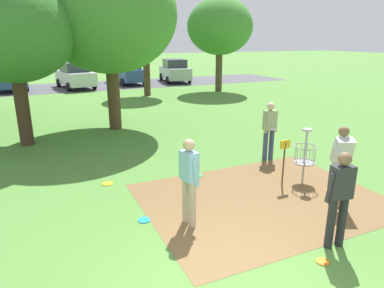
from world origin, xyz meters
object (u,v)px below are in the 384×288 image
(frisbee_mid_grass, at_px, (108,184))
(parked_car_center_left, at_px, (75,75))
(player_throwing, at_px, (341,160))
(player_foreground_watching, at_px, (270,128))
(frisbee_far_right, at_px, (144,220))
(tree_mid_left, at_px, (108,14))
(parked_car_rightmost, at_px, (175,71))
(tree_far_right, at_px, (11,30))
(parked_car_center_right, at_px, (127,72))
(parked_car_leftmost, at_px, (8,77))
(player_waiting_left, at_px, (340,195))
(disc_golf_basket, at_px, (303,154))
(player_waiting_right, at_px, (189,177))
(tree_far_left, at_px, (220,27))
(frisbee_far_left, at_px, (323,262))
(tree_mid_center, at_px, (145,31))

(frisbee_mid_grass, bearing_deg, parked_car_center_left, 85.47)
(player_throwing, xyz_separation_m, frisbee_mid_grass, (-4.36, 3.08, -0.98))
(player_foreground_watching, relative_size, frisbee_far_right, 7.09)
(tree_mid_left, height_order, parked_car_rightmost, tree_mid_left)
(tree_far_right, relative_size, parked_car_rightmost, 1.22)
(parked_car_center_left, height_order, parked_car_center_right, same)
(parked_car_leftmost, relative_size, parked_car_center_left, 0.99)
(tree_far_right, bearing_deg, parked_car_rightmost, 52.25)
(player_waiting_left, xyz_separation_m, parked_car_rightmost, (6.40, 23.28, -0.05))
(player_waiting_left, bearing_deg, parked_car_center_right, 84.07)
(disc_golf_basket, relative_size, player_foreground_watching, 0.81)
(parked_car_rightmost, bearing_deg, parked_car_center_right, 174.67)
(player_waiting_right, distance_m, tree_far_left, 18.16)
(frisbee_far_right, height_order, parked_car_center_left, parked_car_center_left)
(tree_far_left, distance_m, parked_car_center_left, 10.84)
(frisbee_far_right, distance_m, parked_car_rightmost, 22.99)
(parked_car_rightmost, bearing_deg, player_throwing, -102.91)
(frisbee_mid_grass, height_order, frisbee_far_left, same)
(tree_far_right, bearing_deg, parked_car_leftmost, 94.22)
(player_waiting_right, distance_m, parked_car_leftmost, 22.05)
(frisbee_far_right, relative_size, parked_car_leftmost, 0.05)
(disc_golf_basket, distance_m, player_waiting_left, 2.74)
(player_throwing, xyz_separation_m, tree_mid_center, (0.81, 16.14, 2.88))
(tree_far_left, distance_m, parked_car_center_right, 8.68)
(frisbee_mid_grass, distance_m, tree_mid_left, 7.09)
(player_waiting_left, height_order, frisbee_mid_grass, player_waiting_left)
(tree_far_left, distance_m, parked_car_rightmost, 7.02)
(player_foreground_watching, bearing_deg, player_waiting_right, -146.26)
(player_waiting_left, distance_m, parked_car_center_left, 22.74)
(disc_golf_basket, distance_m, tree_mid_center, 15.33)
(player_foreground_watching, relative_size, player_waiting_left, 1.00)
(player_throwing, relative_size, parked_car_center_right, 0.39)
(player_throwing, xyz_separation_m, parked_car_center_left, (-2.90, 21.47, -0.06))
(frisbee_far_right, distance_m, tree_mid_left, 8.77)
(frisbee_far_right, distance_m, tree_far_left, 18.36)
(player_foreground_watching, height_order, tree_mid_left, tree_mid_left)
(player_waiting_right, bearing_deg, disc_golf_basket, 11.12)
(parked_car_leftmost, bearing_deg, tree_far_left, -25.87)
(tree_far_right, bearing_deg, frisbee_far_left, -64.64)
(frisbee_far_right, relative_size, tree_mid_left, 0.04)
(player_throwing, xyz_separation_m, player_waiting_right, (-3.30, 0.50, -0.02))
(frisbee_mid_grass, xyz_separation_m, tree_mid_center, (5.16, 13.06, 3.86))
(tree_mid_left, height_order, parked_car_center_right, tree_mid_left)
(parked_car_center_right, bearing_deg, parked_car_leftmost, -178.47)
(player_waiting_left, distance_m, parked_car_center_right, 23.78)
(parked_car_center_right, bearing_deg, disc_golf_basket, -92.96)
(player_waiting_left, relative_size, parked_car_leftmost, 0.39)
(parked_car_leftmost, distance_m, parked_car_center_right, 8.35)
(player_throwing, xyz_separation_m, frisbee_far_right, (-4.06, 0.98, -0.98))
(player_throwing, bearing_deg, parked_car_rightmost, 77.09)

